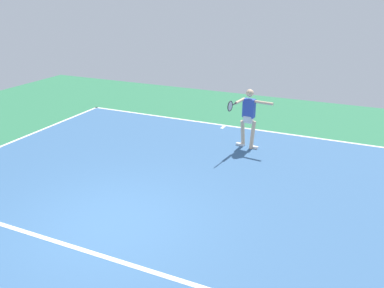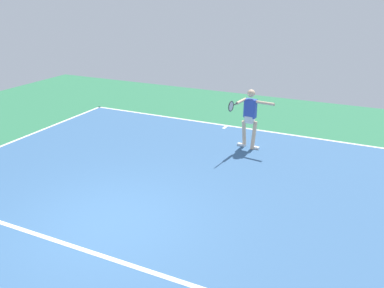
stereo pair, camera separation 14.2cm
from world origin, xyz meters
TOP-DOWN VIEW (x-y plane):
  - ground_plane at (0.00, 0.00)m, footprint 22.52×22.52m
  - court_surface at (0.00, 0.00)m, footprint 10.93×13.56m
  - court_line_baseline_near at (0.00, -6.73)m, footprint 10.93×0.10m
  - court_line_service at (0.00, 0.90)m, footprint 8.20×0.10m
  - court_line_centre_mark at (0.00, -6.53)m, footprint 0.10×0.30m
  - tennis_player at (-1.27, -5.08)m, footprint 1.06×1.16m

SIDE VIEW (x-z plane):
  - ground_plane at x=0.00m, z-range 0.00..0.00m
  - court_surface at x=0.00m, z-range 0.00..0.00m
  - court_line_baseline_near at x=0.00m, z-range 0.00..0.01m
  - court_line_service at x=0.00m, z-range 0.00..0.01m
  - court_line_centre_mark at x=0.00m, z-range 0.00..0.01m
  - tennis_player at x=-1.27m, z-range 0.13..1.88m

